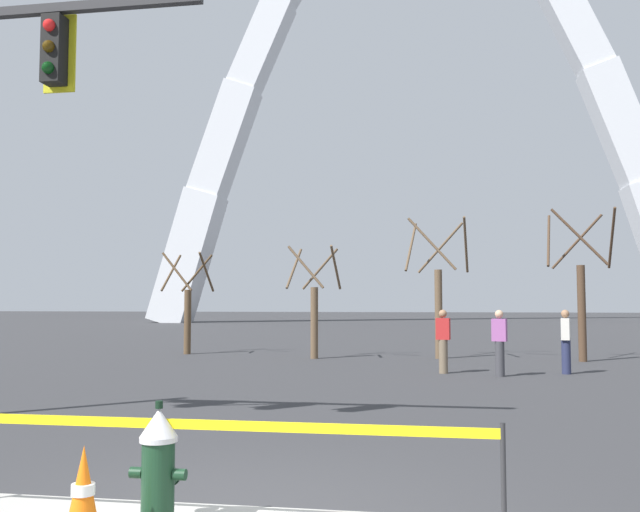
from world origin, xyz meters
The scene contains 11 objects.
fire_hydrant centered at (-0.59, -0.32, 0.47)m, with size 0.46×0.48×0.99m.
caution_tape_barrier centered at (-0.38, -0.30, 0.61)m, with size 4.95×0.06×0.89m.
traffic_cone_by_hydrant centered at (-0.95, -0.83, 0.36)m, with size 0.36×0.36×0.73m.
monument_arch centered at (0.00, 52.37, 17.92)m, with size 46.55×3.23×41.27m.
tree_far_left centered at (-6.82, 17.01, 1.54)m, with size 1.62×1.63×3.48m.
tree_left_mid centered at (-2.17, 15.86, 1.58)m, with size 1.65×1.66×3.55m.
tree_center_left centered at (1.72, 16.52, 1.97)m, with size 2.03×2.05×4.42m.
tree_center_right centered at (5.98, 16.11, 2.03)m, with size 2.09×2.11×4.56m.
pedestrian_walking_left centered at (3.13, 11.43, 0.82)m, with size 0.38×0.29×1.59m.
pedestrian_standing_center centered at (4.81, 12.28, 0.82)m, with size 0.27×0.38×1.59m.
pedestrian_walking_right centered at (1.80, 11.95, 0.82)m, with size 0.37×0.26×1.59m.
Camera 1 is at (1.58, -5.54, 1.77)m, focal length 38.32 mm.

